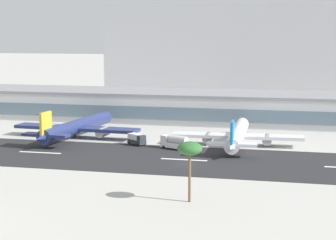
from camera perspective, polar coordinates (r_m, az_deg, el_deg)
ground_plane at (r=154.13m, az=1.70°, el=-4.06°), size 1400.00×1400.00×0.00m
runway_strip at (r=158.96m, az=2.08°, el=-3.67°), size 800.00×36.00×0.08m
runway_centreline_dash_3 at (r=171.94m, az=-11.57°, el=-2.92°), size 12.00×1.20×0.01m
runway_centreline_dash_4 at (r=159.30m, az=1.47°, el=-3.63°), size 12.00×1.20×0.01m
terminal_building at (r=227.67m, az=1.29°, el=1.27°), size 216.20×28.33×10.73m
distant_hotel_block at (r=315.46m, az=5.07°, el=6.32°), size 114.04×34.89×45.59m
airliner_gold_tail_gate_0 at (r=193.16m, az=-8.48°, el=-0.68°), size 40.12×49.23×10.28m
airliner_blue_tail_gate_1 at (r=178.75m, az=6.31°, el=-1.41°), size 37.77×46.14×9.63m
service_box_truck_0 at (r=179.56m, az=-2.86°, el=-1.74°), size 6.25×5.50×3.25m
service_fuel_truck_2 at (r=173.00m, az=0.63°, el=-2.03°), size 8.80×5.94×3.95m
palm_tree_0 at (r=118.74m, az=1.99°, el=-2.72°), size 4.78×4.78×11.73m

